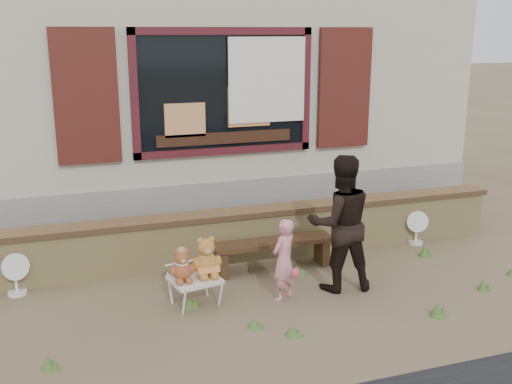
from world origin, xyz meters
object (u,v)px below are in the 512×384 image
object	(u,v)px
bench	(273,248)
folding_chair	(195,280)
child	(284,260)
teddy_bear_left	(182,265)
teddy_bear_right	(206,256)
adult	(340,223)

from	to	relation	value
bench	folding_chair	bearing A→B (deg)	-150.21
child	teddy_bear_left	bearing A→B (deg)	-39.60
folding_chair	teddy_bear_left	world-z (taller)	teddy_bear_left
folding_chair	child	xyz separation A→B (m)	(0.95, -0.18, 0.18)
folding_chair	bench	bearing A→B (deg)	18.64
folding_chair	teddy_bear_right	size ratio (longest dim) A/B	1.28
bench	folding_chair	world-z (taller)	bench
teddy_bear_left	bench	bearing A→B (deg)	16.85
teddy_bear_left	adult	xyz separation A→B (m)	(1.79, -0.08, 0.29)
teddy_bear_right	child	size ratio (longest dim) A/B	0.49
teddy_bear_left	adult	size ratio (longest dim) A/B	0.23
teddy_bear_left	child	xyz separation A→B (m)	(1.08, -0.15, -0.03)
teddy_bear_left	teddy_bear_right	size ratio (longest dim) A/B	0.81
teddy_bear_right	child	world-z (taller)	child
child	adult	bearing A→B (deg)	154.16
child	adult	xyz separation A→B (m)	(0.70, 0.07, 0.32)
teddy_bear_left	child	bearing A→B (deg)	-18.86
folding_chair	adult	bearing A→B (deg)	-14.61
teddy_bear_right	adult	world-z (taller)	adult
bench	adult	world-z (taller)	adult
teddy_bear_left	adult	distance (m)	1.81
child	adult	world-z (taller)	adult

